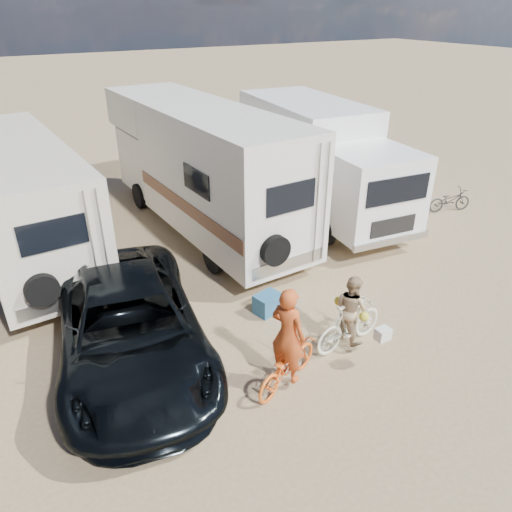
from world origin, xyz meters
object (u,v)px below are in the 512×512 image
bike_parked (450,200)px  rider_man (288,343)px  rv_left (23,205)px  dark_suv (130,326)px  box_truck (321,161)px  rv_main (201,170)px  rider_woman (350,315)px  crate (287,259)px  bike_man (287,365)px  cooler (268,304)px  bike_woman (349,324)px

bike_parked → rider_man: bearing=130.6°
rv_left → dark_suv: bearing=-82.3°
box_truck → rv_main: bearing=175.3°
rider_woman → bike_parked: size_ratio=0.97×
box_truck → dark_suv: 9.15m
box_truck → crate: size_ratio=16.39×
bike_man → cooler: (0.94, 2.21, -0.22)m
bike_man → rider_woman: size_ratio=1.16×
bike_woman → crate: 3.65m
box_truck → crate: box_truck is taller
rv_main → cooler: (-0.76, -5.15, -1.67)m
rider_woman → crate: size_ratio=3.15×
rv_main → dark_suv: 6.63m
dark_suv → bike_woman: 4.46m
box_truck → rider_woman: size_ratio=5.21×
bike_man → dark_suv: bearing=24.6°
bike_man → crate: bike_man is taller
dark_suv → bike_parked: dark_suv is taller
rv_main → rider_man: 7.61m
rider_woman → rv_main: bearing=-5.0°
rider_man → rider_woman: bearing=-101.4°
bike_parked → bike_woman: bearing=133.5°
rv_main → rider_man: (-1.70, -7.36, -0.94)m
bike_parked → dark_suv: bearing=116.7°
rv_left → box_truck: bearing=-10.9°
rv_left → bike_parked: size_ratio=5.15×
rv_main → rider_woman: bearing=-92.0°
rider_man → rv_main: bearing=-34.8°
rider_woman → bike_man: bearing=94.7°
cooler → box_truck: bearing=29.0°
bike_man → bike_parked: 10.51m
bike_woman → rider_man: size_ratio=0.92×
dark_suv → bike_man: (2.28, -2.17, -0.37)m
bike_parked → crate: size_ratio=3.23×
rv_left → cooler: 7.19m
rider_man → crate: 4.71m
rv_left → dark_suv: (1.07, -5.65, -0.81)m
bike_man → rider_woman: rider_woman is taller
dark_suv → bike_man: 3.17m
rv_main → cooler: rv_main is taller
crate → cooler: bearing=-134.5°
crate → rider_woman: bearing=-102.6°
box_truck → rider_man: (-5.68, -6.58, -0.81)m
rv_left → bike_parked: 13.46m
box_truck → rider_man: size_ratio=4.01×
rv_main → cooler: 5.47m
rv_left → rider_woman: 9.12m
rv_main → bike_parked: size_ratio=5.93×
bike_man → rider_woman: 1.83m
rv_left → crate: rv_left is taller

